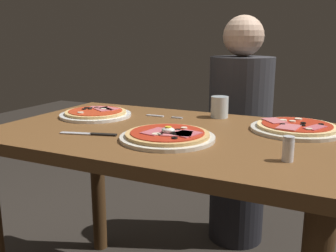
# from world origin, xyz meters

# --- Properties ---
(dining_table) EXTENTS (1.18, 0.75, 0.76)m
(dining_table) POSITION_xyz_m (0.00, 0.00, 0.63)
(dining_table) COLOR brown
(dining_table) RESTS_ON ground
(pizza_foreground) EXTENTS (0.30, 0.30, 0.05)m
(pizza_foreground) POSITION_xyz_m (0.06, -0.11, 0.77)
(pizza_foreground) COLOR silver
(pizza_foreground) RESTS_ON dining_table
(pizza_across_left) EXTENTS (0.31, 0.31, 0.03)m
(pizza_across_left) POSITION_xyz_m (0.41, 0.18, 0.77)
(pizza_across_left) COLOR silver
(pizza_across_left) RESTS_ON dining_table
(pizza_across_right) EXTENTS (0.29, 0.29, 0.03)m
(pizza_across_right) POSITION_xyz_m (-0.36, 0.09, 0.77)
(pizza_across_right) COLOR white
(pizza_across_right) RESTS_ON dining_table
(water_glass_near) EXTENTS (0.07, 0.07, 0.09)m
(water_glass_near) POSITION_xyz_m (0.10, 0.29, 0.79)
(water_glass_near) COLOR silver
(water_glass_near) RESTS_ON dining_table
(fork) EXTENTS (0.16, 0.02, 0.00)m
(fork) POSITION_xyz_m (-0.11, 0.20, 0.76)
(fork) COLOR silver
(fork) RESTS_ON dining_table
(knife) EXTENTS (0.19, 0.07, 0.01)m
(knife) POSITION_xyz_m (-0.19, -0.16, 0.76)
(knife) COLOR silver
(knife) RESTS_ON dining_table
(salt_shaker) EXTENTS (0.03, 0.03, 0.07)m
(salt_shaker) POSITION_xyz_m (0.43, -0.17, 0.79)
(salt_shaker) COLOR white
(salt_shaker) RESTS_ON dining_table
(diner_person) EXTENTS (0.32, 0.32, 1.18)m
(diner_person) POSITION_xyz_m (0.08, 0.72, 0.56)
(diner_person) COLOR black
(diner_person) RESTS_ON ground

